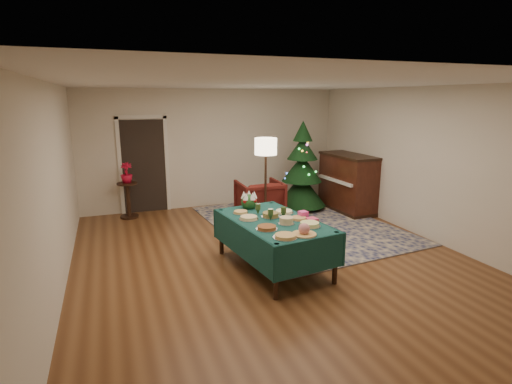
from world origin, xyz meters
name	(u,v)px	position (x,y,z in m)	size (l,w,h in m)	color
room_shell	(272,175)	(0.00, 0.00, 1.35)	(7.00, 7.00, 7.00)	#593319
doorway	(144,163)	(-1.60, 3.48, 1.10)	(1.08, 0.04, 2.16)	black
rug	(299,224)	(1.19, 1.40, 0.01)	(3.20, 4.20, 0.02)	#141C4B
buffet_table	(273,230)	(-0.12, -0.34, 0.60)	(1.37, 2.05, 0.75)	black
platter_0	(285,236)	(-0.28, -1.11, 0.77)	(0.32, 0.32, 0.05)	silver
platter_1	(304,231)	(-0.01, -1.10, 0.81)	(0.33, 0.33, 0.16)	silver
platter_2	(310,225)	(0.23, -0.80, 0.78)	(0.31, 0.31, 0.06)	silver
platter_3	(267,228)	(-0.38, -0.72, 0.77)	(0.30, 0.30, 0.05)	silver
platter_4	(286,221)	(-0.02, -0.59, 0.80)	(0.23, 0.23, 0.10)	silver
platter_5	(299,219)	(0.23, -0.47, 0.77)	(0.25, 0.25, 0.04)	silver
platter_6	(249,218)	(-0.45, -0.20, 0.77)	(0.29, 0.29, 0.05)	silver
platter_7	(271,215)	(-0.11, -0.20, 0.78)	(0.28, 0.28, 0.07)	silver
platter_8	(284,212)	(0.17, -0.06, 0.77)	(0.30, 0.30, 0.04)	silver
platter_9	(241,212)	(-0.47, 0.15, 0.77)	(0.24, 0.24, 0.04)	silver
goblet_0	(258,209)	(-0.24, -0.01, 0.84)	(0.08, 0.08, 0.17)	#2D471E
goblet_1	(284,212)	(0.05, -0.33, 0.84)	(0.08, 0.08, 0.17)	#2D471E
goblet_2	(271,214)	(-0.17, -0.35, 0.84)	(0.08, 0.08, 0.17)	#2D471E
napkin_stack	(312,219)	(0.39, -0.58, 0.77)	(0.15, 0.15, 0.04)	#D93C60
gift_box	(303,215)	(0.34, -0.39, 0.80)	(0.12, 0.12, 0.10)	#EC4196
centerpiece	(249,200)	(-0.24, 0.39, 0.88)	(0.27, 0.27, 0.31)	#1E4C1E
armchair	(260,198)	(0.58, 2.06, 0.45)	(0.88, 0.82, 0.90)	#4F1511
floor_lamp	(266,152)	(0.51, 1.55, 1.49)	(0.43, 0.43, 1.75)	#A57F3F
side_table	(128,201)	(-2.00, 3.12, 0.37)	(0.43, 0.43, 0.76)	black
potted_plant	(127,177)	(-2.00, 3.12, 0.88)	(0.24, 0.43, 0.24)	red
christmas_tree	(302,170)	(1.76, 2.45, 0.91)	(1.17, 1.17, 2.02)	black
piano	(348,183)	(2.67, 1.98, 0.63)	(0.75, 1.51, 1.28)	black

